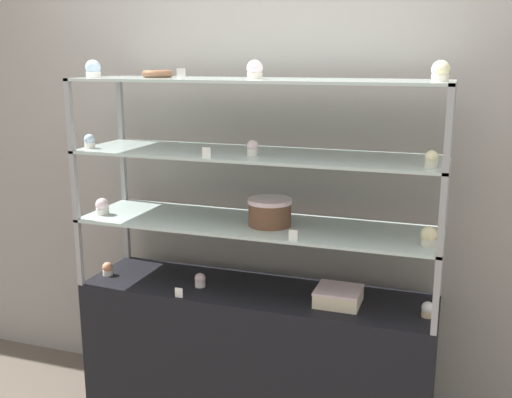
# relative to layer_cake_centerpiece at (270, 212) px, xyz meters

# --- Properties ---
(back_wall) EXTENTS (8.00, 0.05, 2.60)m
(back_wall) POSITION_rel_layer_cake_centerpiece_xyz_m (-0.07, 0.37, 0.23)
(back_wall) COLOR gray
(back_wall) RESTS_ON ground_plane
(display_base) EXTENTS (1.59, 0.43, 0.70)m
(display_base) POSITION_rel_layer_cake_centerpiece_xyz_m (-0.07, 0.01, -0.72)
(display_base) COLOR black
(display_base) RESTS_ON ground_plane
(display_riser_lower) EXTENTS (1.59, 0.43, 0.31)m
(display_riser_lower) POSITION_rel_layer_cake_centerpiece_xyz_m (-0.07, 0.01, -0.08)
(display_riser_lower) COLOR #99999E
(display_riser_lower) RESTS_ON display_base
(display_riser_middle) EXTENTS (1.59, 0.43, 0.31)m
(display_riser_middle) POSITION_rel_layer_cake_centerpiece_xyz_m (-0.07, 0.01, 0.23)
(display_riser_middle) COLOR #99999E
(display_riser_middle) RESTS_ON display_riser_lower
(display_riser_upper) EXTENTS (1.59, 0.43, 0.31)m
(display_riser_upper) POSITION_rel_layer_cake_centerpiece_xyz_m (-0.07, 0.01, 0.54)
(display_riser_upper) COLOR #99999E
(display_riser_upper) RESTS_ON display_riser_middle
(layer_cake_centerpiece) EXTENTS (0.19, 0.19, 0.12)m
(layer_cake_centerpiece) POSITION_rel_layer_cake_centerpiece_xyz_m (0.00, 0.00, 0.00)
(layer_cake_centerpiece) COLOR brown
(layer_cake_centerpiece) RESTS_ON display_riser_lower
(sheet_cake_frosted) EXTENTS (0.19, 0.18, 0.07)m
(sheet_cake_frosted) POSITION_rel_layer_cake_centerpiece_xyz_m (0.31, -0.02, -0.34)
(sheet_cake_frosted) COLOR beige
(sheet_cake_frosted) RESTS_ON display_base
(cupcake_0) EXTENTS (0.05, 0.05, 0.06)m
(cupcake_0) POSITION_rel_layer_cake_centerpiece_xyz_m (-0.80, -0.04, -0.34)
(cupcake_0) COLOR white
(cupcake_0) RESTS_ON display_base
(cupcake_1) EXTENTS (0.05, 0.05, 0.06)m
(cupcake_1) POSITION_rel_layer_cake_centerpiece_xyz_m (-0.32, -0.03, -0.34)
(cupcake_1) COLOR white
(cupcake_1) RESTS_ON display_base
(cupcake_2) EXTENTS (0.05, 0.05, 0.06)m
(cupcake_2) POSITION_rel_layer_cake_centerpiece_xyz_m (0.68, -0.03, -0.34)
(cupcake_2) COLOR #CCB28C
(cupcake_2) RESTS_ON display_base
(price_tag_0) EXTENTS (0.04, 0.00, 0.04)m
(price_tag_0) POSITION_rel_layer_cake_centerpiece_xyz_m (-0.36, -0.18, -0.35)
(price_tag_0) COLOR white
(price_tag_0) RESTS_ON display_base
(cupcake_3) EXTENTS (0.06, 0.06, 0.08)m
(cupcake_3) POSITION_rel_layer_cake_centerpiece_xyz_m (-0.79, -0.08, -0.02)
(cupcake_3) COLOR white
(cupcake_3) RESTS_ON display_riser_lower
(cupcake_4) EXTENTS (0.06, 0.06, 0.08)m
(cupcake_4) POSITION_rel_layer_cake_centerpiece_xyz_m (0.67, -0.07, -0.02)
(cupcake_4) COLOR beige
(cupcake_4) RESTS_ON display_riser_lower
(price_tag_1) EXTENTS (0.04, 0.00, 0.04)m
(price_tag_1) POSITION_rel_layer_cake_centerpiece_xyz_m (0.16, -0.18, -0.04)
(price_tag_1) COLOR white
(price_tag_1) RESTS_ON display_riser_lower
(cupcake_5) EXTENTS (0.05, 0.05, 0.06)m
(cupcake_5) POSITION_rel_layer_cake_centerpiece_xyz_m (-0.82, -0.10, 0.28)
(cupcake_5) COLOR white
(cupcake_5) RESTS_ON display_riser_middle
(cupcake_6) EXTENTS (0.05, 0.05, 0.06)m
(cupcake_6) POSITION_rel_layer_cake_centerpiece_xyz_m (-0.06, -0.05, 0.28)
(cupcake_6) COLOR white
(cupcake_6) RESTS_ON display_riser_middle
(cupcake_7) EXTENTS (0.05, 0.05, 0.06)m
(cupcake_7) POSITION_rel_layer_cake_centerpiece_xyz_m (0.66, -0.10, 0.28)
(cupcake_7) COLOR beige
(cupcake_7) RESTS_ON display_riser_middle
(price_tag_2) EXTENTS (0.04, 0.00, 0.04)m
(price_tag_2) POSITION_rel_layer_cake_centerpiece_xyz_m (-0.21, -0.18, 0.27)
(price_tag_2) COLOR white
(price_tag_2) RESTS_ON display_riser_middle
(cupcake_8) EXTENTS (0.07, 0.07, 0.08)m
(cupcake_8) POSITION_rel_layer_cake_centerpiece_xyz_m (-0.78, -0.09, 0.60)
(cupcake_8) COLOR white
(cupcake_8) RESTS_ON display_riser_upper
(cupcake_9) EXTENTS (0.07, 0.07, 0.08)m
(cupcake_9) POSITION_rel_layer_cake_centerpiece_xyz_m (-0.06, -0.03, 0.60)
(cupcake_9) COLOR beige
(cupcake_9) RESTS_ON display_riser_upper
(cupcake_10) EXTENTS (0.07, 0.07, 0.08)m
(cupcake_10) POSITION_rel_layer_cake_centerpiece_xyz_m (0.67, -0.08, 0.60)
(cupcake_10) COLOR beige
(cupcake_10) RESTS_ON display_riser_upper
(price_tag_3) EXTENTS (0.04, 0.00, 0.04)m
(price_tag_3) POSITION_rel_layer_cake_centerpiece_xyz_m (-0.32, -0.18, 0.58)
(price_tag_3) COLOR white
(price_tag_3) RESTS_ON display_riser_upper
(donut_glazed) EXTENTS (0.14, 0.14, 0.03)m
(donut_glazed) POSITION_rel_layer_cake_centerpiece_xyz_m (-0.55, 0.05, 0.58)
(donut_glazed) COLOR brown
(donut_glazed) RESTS_ON display_riser_upper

